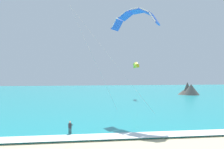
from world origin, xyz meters
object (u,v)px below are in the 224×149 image
(surfboard, at_px, (70,135))
(kitesurfer, at_px, (70,127))
(kite_primary, at_px, (135,17))
(kite_distant, at_px, (136,64))

(surfboard, xyz_separation_m, kitesurfer, (0.00, 0.02, 0.91))
(kitesurfer, xyz_separation_m, kite_primary, (10.05, 9.27, 15.30))
(surfboard, distance_m, kite_distant, 45.00)
(kitesurfer, height_order, kite_primary, kite_primary)
(kitesurfer, distance_m, kite_primary, 20.52)
(surfboard, xyz_separation_m, kite_distant, (17.81, 40.16, 9.77))
(kitesurfer, bearing_deg, kite_primary, 42.68)
(kite_distant, bearing_deg, kitesurfer, -113.92)
(surfboard, distance_m, kite_primary, 21.22)
(kite_primary, height_order, kite_distant, kite_primary)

